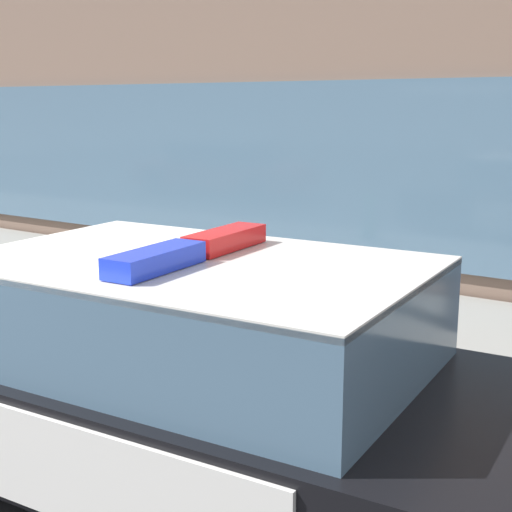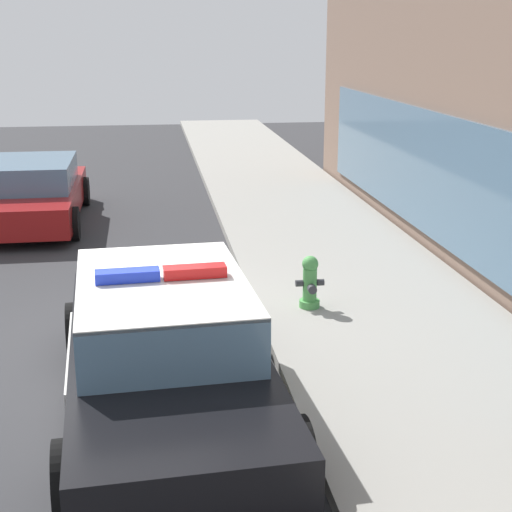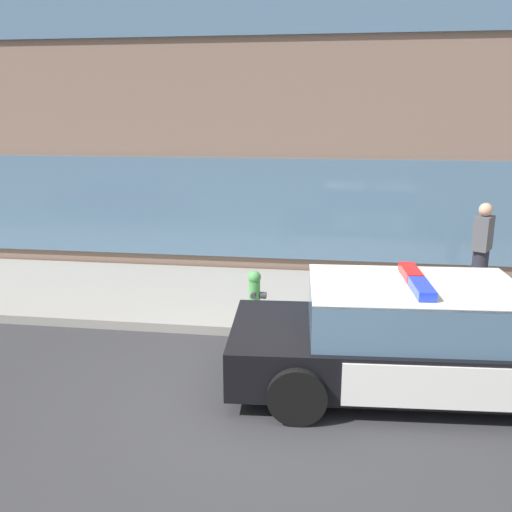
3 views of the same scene
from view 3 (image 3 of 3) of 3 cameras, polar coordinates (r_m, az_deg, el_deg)
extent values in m
plane|color=#303033|center=(6.87, 1.58, -15.08)|extent=(48.00, 48.00, 0.00)
cube|color=gray|center=(10.12, 3.88, -4.54)|extent=(48.00, 3.34, 0.15)
cube|color=#7A6051|center=(15.84, 6.85, 15.94)|extent=(23.32, 9.17, 7.51)
cube|color=slate|center=(11.83, -7.78, 5.08)|extent=(13.99, 0.08, 2.10)
cube|color=slate|center=(11.40, 6.52, 24.78)|extent=(19.59, 0.08, 1.10)
cube|color=black|center=(7.31, 17.33, -9.51)|extent=(5.01, 2.17, 0.60)
cube|color=silver|center=(7.05, 3.57, -8.27)|extent=(1.49, 1.91, 0.05)
cube|color=silver|center=(8.13, 15.21, -6.80)|extent=(2.06, 0.16, 0.51)
cube|color=silver|center=(6.46, 18.30, -12.93)|extent=(2.06, 0.16, 0.51)
cube|color=yellow|center=(8.15, 15.19, -6.76)|extent=(0.22, 0.03, 0.26)
cube|color=slate|center=(7.05, 16.12, -5.30)|extent=(2.65, 1.83, 0.60)
cube|color=silver|center=(6.96, 16.29, -3.06)|extent=(2.65, 1.83, 0.04)
cube|color=red|center=(7.25, 15.81, -1.65)|extent=(0.24, 0.64, 0.11)
cube|color=blue|center=(6.63, 16.92, -3.29)|extent=(0.24, 0.64, 0.11)
cylinder|color=black|center=(8.03, 4.34, -7.81)|extent=(0.69, 0.26, 0.68)
cylinder|color=black|center=(6.35, 4.30, -14.29)|extent=(0.69, 0.26, 0.68)
cylinder|color=#4C994C|center=(9.25, -0.16, -5.59)|extent=(0.28, 0.28, 0.10)
cylinder|color=#4C994C|center=(9.15, -0.16, -3.97)|extent=(0.19, 0.19, 0.45)
sphere|color=#4C994C|center=(9.06, -0.16, -2.23)|extent=(0.22, 0.22, 0.22)
cylinder|color=#333338|center=(9.04, -0.16, -1.77)|extent=(0.06, 0.06, 0.05)
cylinder|color=#333338|center=(9.01, -0.29, -4.13)|extent=(0.09, 0.10, 0.09)
cylinder|color=#333338|center=(9.28, -0.04, -3.56)|extent=(0.09, 0.10, 0.09)
cylinder|color=#333338|center=(9.14, 0.77, -4.12)|extent=(0.10, 0.12, 0.12)
cylinder|color=#23232D|center=(10.81, 22.24, -1.60)|extent=(0.28, 0.28, 0.85)
cube|color=#4C4C51|center=(10.64, 22.62, 2.21)|extent=(0.43, 0.48, 0.62)
sphere|color=tan|center=(10.56, 22.85, 4.48)|extent=(0.24, 0.24, 0.24)
camera|label=1|loc=(5.11, 51.44, -4.52)|focal=50.75mm
camera|label=2|loc=(10.56, 61.24, 9.01)|focal=53.22mm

